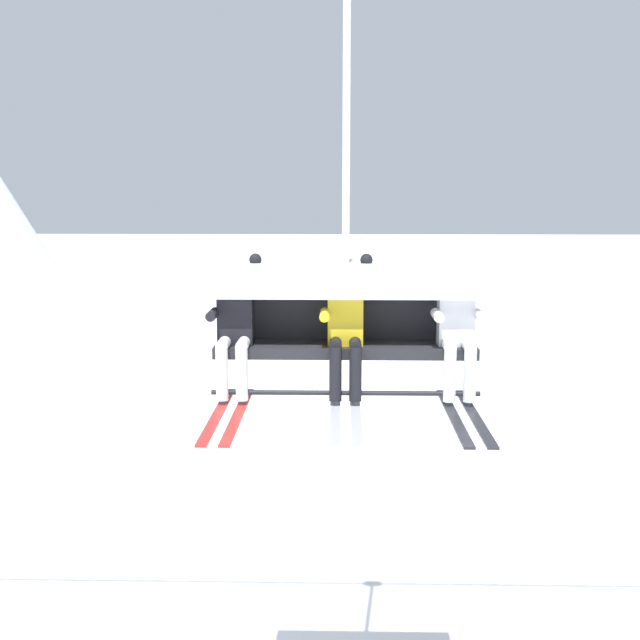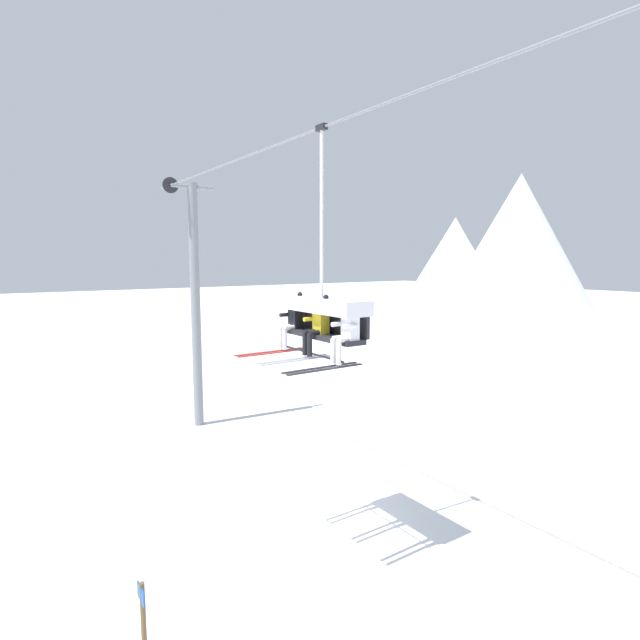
% 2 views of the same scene
% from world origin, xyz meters
% --- Properties ---
extents(chairlift_chair, '(2.44, 0.74, 4.65)m').
position_xyz_m(chairlift_chair, '(1.38, -0.73, 5.31)').
color(chairlift_chair, '#232328').
extents(skier_black, '(0.48, 1.70, 1.34)m').
position_xyz_m(skier_black, '(0.38, -0.94, 4.99)').
color(skier_black, black).
extents(skier_yellow, '(0.48, 1.70, 1.34)m').
position_xyz_m(skier_yellow, '(1.38, -0.94, 4.99)').
color(skier_yellow, yellow).
extents(skier_white, '(0.46, 1.70, 1.23)m').
position_xyz_m(skier_white, '(2.38, -0.95, 4.97)').
color(skier_white, silver).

